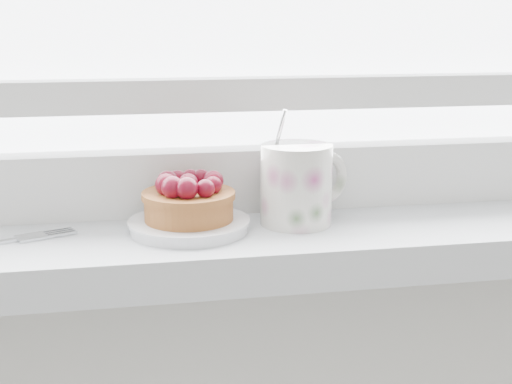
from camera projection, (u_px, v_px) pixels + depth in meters
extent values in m
cube|color=silver|center=(221.00, 245.00, 0.75)|extent=(1.60, 0.20, 0.04)
cube|color=silver|center=(212.00, 179.00, 0.80)|extent=(1.30, 0.05, 0.07)
cube|color=silver|center=(210.00, 94.00, 0.78)|extent=(1.30, 0.04, 0.04)
cylinder|color=silver|center=(189.00, 225.00, 0.72)|extent=(0.12, 0.12, 0.01)
cylinder|color=brown|center=(189.00, 206.00, 0.72)|extent=(0.09, 0.09, 0.03)
cylinder|color=brown|center=(189.00, 195.00, 0.72)|extent=(0.09, 0.09, 0.01)
sphere|color=#460512|center=(188.00, 183.00, 0.71)|extent=(0.02, 0.02, 0.02)
sphere|color=#460512|center=(213.00, 181.00, 0.72)|extent=(0.02, 0.02, 0.02)
sphere|color=#460512|center=(201.00, 179.00, 0.74)|extent=(0.02, 0.02, 0.02)
sphere|color=#460512|center=(191.00, 178.00, 0.74)|extent=(0.02, 0.02, 0.02)
sphere|color=#460512|center=(177.00, 180.00, 0.73)|extent=(0.02, 0.02, 0.02)
sphere|color=#460512|center=(168.00, 181.00, 0.72)|extent=(0.02, 0.02, 0.02)
sphere|color=#460512|center=(166.00, 185.00, 0.70)|extent=(0.02, 0.02, 0.02)
sphere|color=#460512|center=(173.00, 187.00, 0.69)|extent=(0.02, 0.02, 0.02)
sphere|color=#460512|center=(187.00, 189.00, 0.69)|extent=(0.02, 0.02, 0.02)
sphere|color=#460512|center=(205.00, 189.00, 0.70)|extent=(0.02, 0.02, 0.02)
sphere|color=#460512|center=(213.00, 185.00, 0.71)|extent=(0.02, 0.02, 0.02)
cylinder|color=silver|center=(296.00, 185.00, 0.74)|extent=(0.10, 0.10, 0.08)
cylinder|color=black|center=(297.00, 148.00, 0.73)|extent=(0.07, 0.07, 0.01)
torus|color=silver|center=(326.00, 178.00, 0.76)|extent=(0.06, 0.03, 0.06)
cylinder|color=silver|center=(279.00, 133.00, 0.74)|extent=(0.02, 0.02, 0.05)
cube|color=silver|center=(8.00, 241.00, 0.69)|extent=(0.02, 0.01, 0.00)
cube|color=silver|center=(31.00, 237.00, 0.70)|extent=(0.03, 0.03, 0.00)
cube|color=silver|center=(62.00, 235.00, 0.71)|extent=(0.03, 0.01, 0.00)
cube|color=silver|center=(60.00, 233.00, 0.71)|extent=(0.03, 0.01, 0.00)
cube|color=silver|center=(58.00, 232.00, 0.72)|extent=(0.03, 0.01, 0.00)
cube|color=silver|center=(56.00, 230.00, 0.72)|extent=(0.03, 0.01, 0.00)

